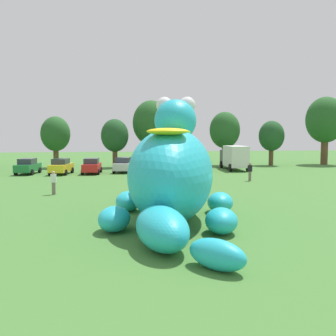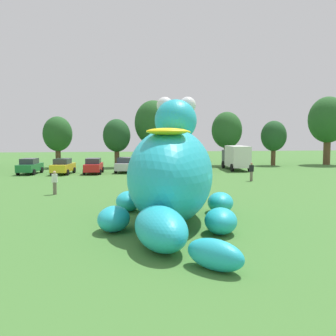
{
  "view_description": "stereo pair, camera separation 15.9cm",
  "coord_description": "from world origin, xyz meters",
  "px_view_note": "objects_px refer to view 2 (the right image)",
  "views": [
    {
      "loc": [
        -3.32,
        -17.35,
        4.27
      ],
      "look_at": [
        -0.45,
        1.94,
        2.56
      ],
      "focal_mm": 40.31,
      "sensor_mm": 36.0,
      "label": 1
    },
    {
      "loc": [
        -3.16,
        -17.37,
        4.27
      ],
      "look_at": [
        -0.45,
        1.94,
        2.56
      ],
      "focal_mm": 40.31,
      "sensor_mm": 36.0,
      "label": 2
    }
  ],
  "objects_px": {
    "car_green": "(30,166)",
    "box_truck": "(236,157)",
    "car_red": "(94,166)",
    "giant_inflatable_creature": "(171,173)",
    "car_silver": "(125,165)",
    "spectator_near_inflatable": "(251,172)",
    "spectator_mid_field": "(55,183)",
    "car_blue": "(157,164)",
    "car_black": "(188,164)",
    "car_yellow": "(63,166)"
  },
  "relations": [
    {
      "from": "car_green",
      "to": "spectator_near_inflatable",
      "type": "relative_size",
      "value": 2.51
    },
    {
      "from": "car_yellow",
      "to": "car_blue",
      "type": "bearing_deg",
      "value": 7.62
    },
    {
      "from": "car_silver",
      "to": "spectator_near_inflatable",
      "type": "bearing_deg",
      "value": -40.94
    },
    {
      "from": "spectator_near_inflatable",
      "to": "spectator_mid_field",
      "type": "xyz_separation_m",
      "value": [
        -16.87,
        -5.67,
        0.0
      ]
    },
    {
      "from": "giant_inflatable_creature",
      "to": "car_green",
      "type": "xyz_separation_m",
      "value": [
        -12.04,
        24.65,
        -1.52
      ]
    },
    {
      "from": "car_blue",
      "to": "box_truck",
      "type": "bearing_deg",
      "value": 5.52
    },
    {
      "from": "giant_inflatable_creature",
      "to": "car_black",
      "type": "relative_size",
      "value": 3.11
    },
    {
      "from": "car_green",
      "to": "car_red",
      "type": "xyz_separation_m",
      "value": [
        6.91,
        -0.56,
        0.0
      ]
    },
    {
      "from": "car_yellow",
      "to": "car_blue",
      "type": "distance_m",
      "value": 10.56
    },
    {
      "from": "car_yellow",
      "to": "car_blue",
      "type": "relative_size",
      "value": 1.02
    },
    {
      "from": "car_red",
      "to": "car_black",
      "type": "distance_m",
      "value": 10.89
    },
    {
      "from": "spectator_near_inflatable",
      "to": "car_green",
      "type": "bearing_deg",
      "value": 156.48
    },
    {
      "from": "car_blue",
      "to": "car_black",
      "type": "distance_m",
      "value": 3.68
    },
    {
      "from": "car_green",
      "to": "box_truck",
      "type": "bearing_deg",
      "value": 3.96
    },
    {
      "from": "spectator_near_inflatable",
      "to": "spectator_mid_field",
      "type": "distance_m",
      "value": 17.8
    },
    {
      "from": "car_yellow",
      "to": "car_black",
      "type": "xyz_separation_m",
      "value": [
        14.13,
        1.02,
        0.0
      ]
    },
    {
      "from": "car_black",
      "to": "car_yellow",
      "type": "bearing_deg",
      "value": -175.88
    },
    {
      "from": "car_black",
      "to": "box_truck",
      "type": "relative_size",
      "value": 0.65
    },
    {
      "from": "car_red",
      "to": "car_silver",
      "type": "distance_m",
      "value": 3.65
    },
    {
      "from": "car_black",
      "to": "box_truck",
      "type": "xyz_separation_m",
      "value": [
        6.25,
        1.34,
        0.74
      ]
    },
    {
      "from": "car_green",
      "to": "car_silver",
      "type": "relative_size",
      "value": 0.98
    },
    {
      "from": "car_silver",
      "to": "car_black",
      "type": "distance_m",
      "value": 7.33
    },
    {
      "from": "giant_inflatable_creature",
      "to": "car_silver",
      "type": "height_order",
      "value": "giant_inflatable_creature"
    },
    {
      "from": "giant_inflatable_creature",
      "to": "car_yellow",
      "type": "distance_m",
      "value": 25.43
    },
    {
      "from": "car_yellow",
      "to": "car_red",
      "type": "distance_m",
      "value": 3.28
    },
    {
      "from": "car_silver",
      "to": "spectator_near_inflatable",
      "type": "relative_size",
      "value": 2.55
    },
    {
      "from": "car_green",
      "to": "spectator_near_inflatable",
      "type": "xyz_separation_m",
      "value": [
        21.84,
        -9.51,
        -0.01
      ]
    },
    {
      "from": "car_green",
      "to": "car_red",
      "type": "height_order",
      "value": "same"
    },
    {
      "from": "car_black",
      "to": "box_truck",
      "type": "distance_m",
      "value": 6.43
    },
    {
      "from": "giant_inflatable_creature",
      "to": "spectator_mid_field",
      "type": "distance_m",
      "value": 11.92
    },
    {
      "from": "car_yellow",
      "to": "car_silver",
      "type": "bearing_deg",
      "value": 9.1
    },
    {
      "from": "car_black",
      "to": "car_blue",
      "type": "bearing_deg",
      "value": 174.06
    },
    {
      "from": "car_green",
      "to": "car_silver",
      "type": "height_order",
      "value": "same"
    },
    {
      "from": "car_red",
      "to": "car_black",
      "type": "relative_size",
      "value": 1.0
    },
    {
      "from": "car_silver",
      "to": "car_blue",
      "type": "height_order",
      "value": "same"
    },
    {
      "from": "car_silver",
      "to": "box_truck",
      "type": "distance_m",
      "value": 13.66
    },
    {
      "from": "car_green",
      "to": "car_black",
      "type": "distance_m",
      "value": 17.77
    },
    {
      "from": "car_yellow",
      "to": "car_red",
      "type": "height_order",
      "value": "same"
    },
    {
      "from": "giant_inflatable_creature",
      "to": "car_yellow",
      "type": "height_order",
      "value": "giant_inflatable_creature"
    },
    {
      "from": "box_truck",
      "to": "spectator_mid_field",
      "type": "distance_m",
      "value": 25.43
    },
    {
      "from": "car_green",
      "to": "car_blue",
      "type": "height_order",
      "value": "same"
    },
    {
      "from": "giant_inflatable_creature",
      "to": "box_truck",
      "type": "distance_m",
      "value": 28.91
    },
    {
      "from": "car_blue",
      "to": "box_truck",
      "type": "distance_m",
      "value": 9.99
    },
    {
      "from": "car_green",
      "to": "car_yellow",
      "type": "relative_size",
      "value": 0.99
    },
    {
      "from": "car_green",
      "to": "box_truck",
      "type": "xyz_separation_m",
      "value": [
        24.01,
        1.66,
        0.74
      ]
    },
    {
      "from": "car_silver",
      "to": "spectator_mid_field",
      "type": "relative_size",
      "value": 2.55
    },
    {
      "from": "giant_inflatable_creature",
      "to": "car_blue",
      "type": "bearing_deg",
      "value": 85.36
    },
    {
      "from": "car_yellow",
      "to": "car_red",
      "type": "relative_size",
      "value": 1.03
    },
    {
      "from": "car_silver",
      "to": "spectator_mid_field",
      "type": "bearing_deg",
      "value": -109.32
    },
    {
      "from": "box_truck",
      "to": "car_silver",
      "type": "bearing_deg",
      "value": -174.66
    }
  ]
}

